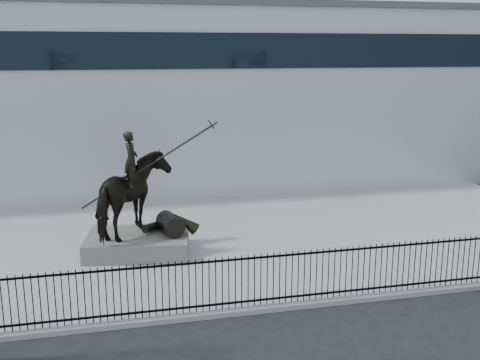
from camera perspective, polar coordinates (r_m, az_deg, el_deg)
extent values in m
plane|color=black|center=(14.92, 2.80, -15.16)|extent=(120.00, 120.00, 0.00)
cube|color=gray|center=(21.14, -2.46, -6.19)|extent=(30.00, 12.00, 0.15)
cube|color=#B0B5C0|center=(32.91, -6.86, 8.58)|extent=(44.00, 14.00, 9.00)
cube|color=black|center=(15.86, 1.54, -12.13)|extent=(22.00, 0.05, 0.05)
cube|color=black|center=(15.37, 1.57, -7.91)|extent=(22.00, 0.05, 0.05)
cube|color=black|center=(15.61, 1.55, -10.14)|extent=(22.00, 0.03, 1.50)
cube|color=#514F4A|center=(19.95, -10.33, -6.37)|extent=(3.82, 2.91, 0.65)
imported|color=black|center=(19.45, -10.54, -1.60)|extent=(2.76, 3.09, 2.78)
imported|color=black|center=(19.19, -11.02, 2.07)|extent=(0.55, 0.75, 1.88)
cylinder|color=black|center=(19.19, -9.53, 1.26)|extent=(4.43, 0.76, 2.83)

